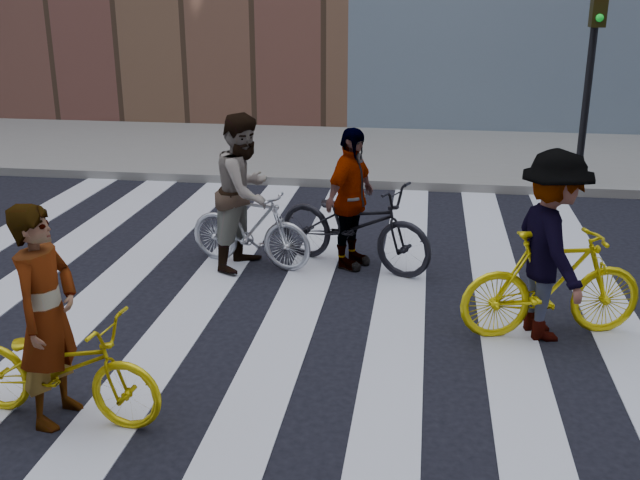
% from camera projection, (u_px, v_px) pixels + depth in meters
% --- Properties ---
extents(ground, '(100.00, 100.00, 0.00)m').
position_uv_depth(ground, '(247.00, 303.00, 8.17)').
color(ground, black).
rests_on(ground, ground).
extents(sidewalk_far, '(100.00, 5.00, 0.15)m').
position_uv_depth(sidewalk_far, '(334.00, 153.00, 15.18)').
color(sidewalk_far, slate).
rests_on(sidewalk_far, ground).
extents(zebra_crosswalk, '(8.25, 10.00, 0.01)m').
position_uv_depth(zebra_crosswalk, '(247.00, 302.00, 8.17)').
color(zebra_crosswalk, silver).
rests_on(zebra_crosswalk, ground).
extents(traffic_signal, '(0.22, 0.42, 3.33)m').
position_uv_depth(traffic_signal, '(593.00, 53.00, 11.83)').
color(traffic_signal, black).
rests_on(traffic_signal, ground).
extents(bike_yellow_left, '(1.77, 0.77, 0.90)m').
position_uv_depth(bike_yellow_left, '(60.00, 367.00, 5.85)').
color(bike_yellow_left, gold).
rests_on(bike_yellow_left, ground).
extents(bike_silver_mid, '(1.68, 0.87, 0.97)m').
position_uv_depth(bike_silver_mid, '(250.00, 228.00, 9.11)').
color(bike_silver_mid, '#B4B7BE').
rests_on(bike_silver_mid, ground).
extents(bike_yellow_right, '(1.89, 0.95, 1.09)m').
position_uv_depth(bike_yellow_right, '(552.00, 284.00, 7.25)').
color(bike_yellow_right, yellow).
rests_on(bike_yellow_right, ground).
extents(bike_dark_rear, '(2.18, 1.48, 1.08)m').
position_uv_depth(bike_dark_rear, '(354.00, 224.00, 9.07)').
color(bike_dark_rear, black).
rests_on(bike_dark_rear, ground).
extents(rider_left, '(0.49, 0.69, 1.78)m').
position_uv_depth(rider_left, '(47.00, 316.00, 5.72)').
color(rider_left, slate).
rests_on(rider_left, ground).
extents(rider_mid, '(0.93, 1.07, 1.89)m').
position_uv_depth(rider_mid, '(245.00, 192.00, 8.97)').
color(rider_mid, slate).
rests_on(rider_mid, ground).
extents(rider_right, '(0.97, 1.34, 1.86)m').
position_uv_depth(rider_right, '(551.00, 246.00, 7.13)').
color(rider_right, slate).
rests_on(rider_right, ground).
extents(rider_rear, '(0.79, 1.09, 1.72)m').
position_uv_depth(rider_rear, '(350.00, 199.00, 8.97)').
color(rider_rear, slate).
rests_on(rider_rear, ground).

